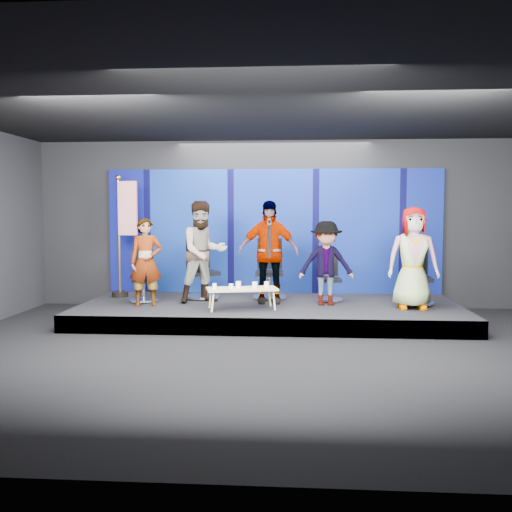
{
  "coord_description": "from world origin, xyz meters",
  "views": [
    {
      "loc": [
        0.49,
        -8.04,
        2.02
      ],
      "look_at": [
        -0.25,
        2.4,
        1.2
      ],
      "focal_mm": 40.0,
      "sensor_mm": 36.0,
      "label": 1
    }
  ],
  "objects_px": {
    "panelist_a": "(146,262)",
    "mug_a": "(215,286)",
    "chair_c": "(270,279)",
    "panelist_e": "(413,258)",
    "panelist_b": "(203,252)",
    "panelist_c": "(268,252)",
    "mug_d": "(255,285)",
    "mug_b": "(231,286)",
    "mug_c": "(238,284)",
    "coffee_table": "(242,290)",
    "mug_e": "(267,284)",
    "chair_a": "(143,285)",
    "panelist_d": "(326,263)",
    "flag_stand": "(124,233)",
    "chair_d": "(329,285)",
    "chair_e": "(417,285)",
    "chair_b": "(202,279)"
  },
  "relations": [
    {
      "from": "panelist_a",
      "to": "mug_a",
      "type": "distance_m",
      "value": 1.39
    },
    {
      "from": "chair_c",
      "to": "panelist_e",
      "type": "distance_m",
      "value": 2.81
    },
    {
      "from": "panelist_b",
      "to": "chair_c",
      "type": "xyz_separation_m",
      "value": [
        1.22,
        0.56,
        -0.57
      ]
    },
    {
      "from": "panelist_c",
      "to": "mug_d",
      "type": "bearing_deg",
      "value": -107.68
    },
    {
      "from": "mug_b",
      "to": "mug_c",
      "type": "bearing_deg",
      "value": 62.16
    },
    {
      "from": "coffee_table",
      "to": "mug_e",
      "type": "xyz_separation_m",
      "value": [
        0.43,
        0.13,
        0.08
      ]
    },
    {
      "from": "chair_a",
      "to": "coffee_table",
      "type": "bearing_deg",
      "value": -37.04
    },
    {
      "from": "coffee_table",
      "to": "mug_c",
      "type": "relative_size",
      "value": 12.12
    },
    {
      "from": "panelist_e",
      "to": "mug_d",
      "type": "distance_m",
      "value": 2.83
    },
    {
      "from": "coffee_table",
      "to": "mug_e",
      "type": "height_order",
      "value": "mug_e"
    },
    {
      "from": "panelist_b",
      "to": "panelist_d",
      "type": "relative_size",
      "value": 1.24
    },
    {
      "from": "panelist_e",
      "to": "mug_b",
      "type": "xyz_separation_m",
      "value": [
        -3.18,
        -0.39,
        -0.48
      ]
    },
    {
      "from": "panelist_d",
      "to": "mug_c",
      "type": "xyz_separation_m",
      "value": [
        -1.57,
        -0.49,
        -0.34
      ]
    },
    {
      "from": "chair_c",
      "to": "flag_stand",
      "type": "xyz_separation_m",
      "value": [
        -2.9,
        0.02,
        0.91
      ]
    },
    {
      "from": "chair_d",
      "to": "panelist_d",
      "type": "relative_size",
      "value": 0.62
    },
    {
      "from": "mug_a",
      "to": "mug_b",
      "type": "relative_size",
      "value": 0.95
    },
    {
      "from": "chair_a",
      "to": "coffee_table",
      "type": "height_order",
      "value": "chair_a"
    },
    {
      "from": "chair_e",
      "to": "mug_b",
      "type": "bearing_deg",
      "value": -164.3
    },
    {
      "from": "panelist_a",
      "to": "chair_d",
      "type": "distance_m",
      "value": 3.49
    },
    {
      "from": "coffee_table",
      "to": "mug_b",
      "type": "xyz_separation_m",
      "value": [
        -0.18,
        -0.13,
        0.07
      ]
    },
    {
      "from": "panelist_a",
      "to": "mug_c",
      "type": "bearing_deg",
      "value": -22.79
    },
    {
      "from": "panelist_a",
      "to": "panelist_b",
      "type": "bearing_deg",
      "value": 7.66
    },
    {
      "from": "panelist_c",
      "to": "panelist_d",
      "type": "height_order",
      "value": "panelist_c"
    },
    {
      "from": "panelist_a",
      "to": "chair_c",
      "type": "height_order",
      "value": "panelist_a"
    },
    {
      "from": "panelist_c",
      "to": "chair_c",
      "type": "bearing_deg",
      "value": 88.51
    },
    {
      "from": "panelist_c",
      "to": "mug_b",
      "type": "distance_m",
      "value": 1.19
    },
    {
      "from": "chair_a",
      "to": "chair_b",
      "type": "xyz_separation_m",
      "value": [
        1.05,
        0.48,
        0.06
      ]
    },
    {
      "from": "chair_c",
      "to": "mug_d",
      "type": "xyz_separation_m",
      "value": [
        -0.2,
        -1.23,
        0.04
      ]
    },
    {
      "from": "coffee_table",
      "to": "mug_b",
      "type": "bearing_deg",
      "value": -144.3
    },
    {
      "from": "panelist_a",
      "to": "mug_a",
      "type": "height_order",
      "value": "panelist_a"
    },
    {
      "from": "chair_b",
      "to": "panelist_b",
      "type": "height_order",
      "value": "panelist_b"
    },
    {
      "from": "panelist_c",
      "to": "mug_d",
      "type": "relative_size",
      "value": 17.94
    },
    {
      "from": "panelist_e",
      "to": "mug_a",
      "type": "relative_size",
      "value": 21.31
    },
    {
      "from": "chair_c",
      "to": "chair_e",
      "type": "relative_size",
      "value": 1.06
    },
    {
      "from": "panelist_e",
      "to": "mug_e",
      "type": "distance_m",
      "value": 2.62
    },
    {
      "from": "chair_e",
      "to": "flag_stand",
      "type": "xyz_separation_m",
      "value": [
        -5.65,
        0.54,
        0.93
      ]
    },
    {
      "from": "panelist_e",
      "to": "mug_c",
      "type": "xyz_separation_m",
      "value": [
        -3.07,
        -0.18,
        -0.47
      ]
    },
    {
      "from": "mug_d",
      "to": "coffee_table",
      "type": "bearing_deg",
      "value": -172.54
    },
    {
      "from": "flag_stand",
      "to": "panelist_a",
      "type": "bearing_deg",
      "value": -48.32
    },
    {
      "from": "mug_d",
      "to": "panelist_e",
      "type": "bearing_deg",
      "value": 4.75
    },
    {
      "from": "panelist_b",
      "to": "panelist_e",
      "type": "distance_m",
      "value": 3.82
    },
    {
      "from": "mug_b",
      "to": "coffee_table",
      "type": "bearing_deg",
      "value": 35.7
    },
    {
      "from": "chair_e",
      "to": "coffee_table",
      "type": "bearing_deg",
      "value": -165.7
    },
    {
      "from": "chair_e",
      "to": "mug_a",
      "type": "relative_size",
      "value": 13.16
    },
    {
      "from": "chair_b",
      "to": "panelist_d",
      "type": "xyz_separation_m",
      "value": [
        2.41,
        -0.63,
        0.38
      ]
    },
    {
      "from": "panelist_b",
      "to": "panelist_e",
      "type": "xyz_separation_m",
      "value": [
        3.8,
        -0.44,
        -0.06
      ]
    },
    {
      "from": "mug_b",
      "to": "chair_a",
      "type": "bearing_deg",
      "value": 154.55
    },
    {
      "from": "chair_b",
      "to": "panelist_c",
      "type": "xyz_separation_m",
      "value": [
        1.34,
        -0.45,
        0.57
      ]
    },
    {
      "from": "chair_a",
      "to": "chair_d",
      "type": "xyz_separation_m",
      "value": [
        3.54,
        0.34,
        -0.01
      ]
    },
    {
      "from": "panelist_a",
      "to": "panelist_e",
      "type": "relative_size",
      "value": 0.89
    }
  ]
}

